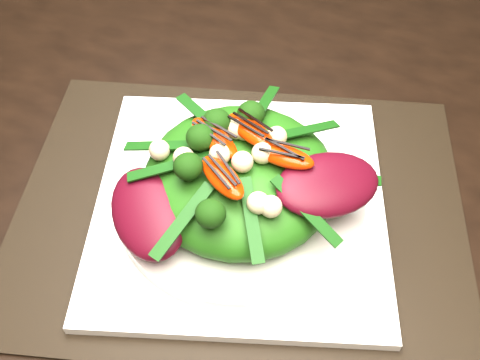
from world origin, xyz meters
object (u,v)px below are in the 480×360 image
(dining_table, at_px, (28,123))
(salad_bowl, at_px, (240,195))
(orange_segment, at_px, (228,139))
(lettuce_mound, at_px, (240,177))
(placemat, at_px, (240,208))
(plate_base, at_px, (240,204))

(dining_table, bearing_deg, salad_bowl, -7.86)
(orange_segment, bearing_deg, salad_bowl, -33.30)
(lettuce_mound, bearing_deg, orange_segment, 146.70)
(dining_table, height_order, placemat, dining_table)
(placemat, bearing_deg, plate_base, -14.04)
(salad_bowl, height_order, lettuce_mound, lettuce_mound)
(plate_base, height_order, lettuce_mound, lettuce_mound)
(placemat, xyz_separation_m, lettuce_mound, (0.00, -0.00, 0.05))
(orange_segment, bearing_deg, placemat, -33.30)
(plate_base, xyz_separation_m, orange_segment, (-0.02, 0.01, 0.08))
(dining_table, height_order, lettuce_mound, dining_table)
(dining_table, relative_size, lettuce_mound, 8.63)
(dining_table, xyz_separation_m, orange_segment, (0.28, -0.03, 0.11))
(dining_table, height_order, salad_bowl, dining_table)
(salad_bowl, distance_m, lettuce_mound, 0.03)
(placemat, bearing_deg, orange_segment, 146.70)
(placemat, xyz_separation_m, orange_segment, (-0.02, 0.01, 0.09))
(dining_table, relative_size, plate_base, 5.52)
(dining_table, distance_m, placemat, 0.30)
(dining_table, height_order, orange_segment, dining_table)
(salad_bowl, bearing_deg, lettuce_mound, 0.00)
(lettuce_mound, height_order, orange_segment, orange_segment)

